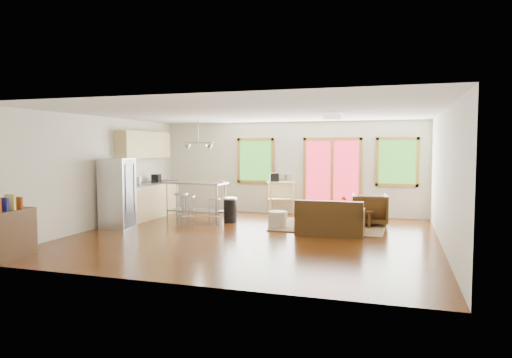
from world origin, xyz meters
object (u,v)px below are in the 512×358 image
(coffee_table, at_px, (353,211))
(kitchen_cart, at_px, (280,186))
(rug, at_px, (330,227))
(armchair, at_px, (370,208))
(refrigerator, at_px, (117,193))
(island, at_px, (196,194))
(loveseat, at_px, (330,221))
(ottoman, at_px, (316,214))

(coffee_table, xyz_separation_m, kitchen_cart, (-2.15, 1.39, 0.44))
(rug, bearing_deg, armchair, 33.39)
(rug, xyz_separation_m, refrigerator, (-4.75, -1.53, 0.80))
(coffee_table, bearing_deg, armchair, 33.58)
(coffee_table, distance_m, island, 3.94)
(coffee_table, height_order, island, island)
(loveseat, relative_size, armchair, 1.71)
(coffee_table, distance_m, refrigerator, 5.58)
(island, distance_m, kitchen_cart, 2.51)
(ottoman, xyz_separation_m, refrigerator, (-4.30, -2.23, 0.62))
(kitchen_cart, bearing_deg, rug, -46.18)
(rug, height_order, coffee_table, coffee_table)
(armchair, distance_m, ottoman, 1.35)
(rug, relative_size, coffee_table, 2.29)
(loveseat, distance_m, coffee_table, 1.28)
(rug, xyz_separation_m, island, (-3.41, -0.06, 0.67))
(loveseat, xyz_separation_m, refrigerator, (-4.88, -0.62, 0.51))
(kitchen_cart, bearing_deg, armchair, -24.28)
(armchair, height_order, island, island)
(island, bearing_deg, armchair, 8.48)
(loveseat, bearing_deg, refrigerator, -173.99)
(ottoman, bearing_deg, rug, -57.72)
(coffee_table, xyz_separation_m, refrigerator, (-5.24, -1.85, 0.46))
(coffee_table, relative_size, kitchen_cart, 0.95)
(refrigerator, xyz_separation_m, kitchen_cart, (3.10, 3.24, -0.02))
(rug, height_order, ottoman, ottoman)
(kitchen_cart, bearing_deg, coffee_table, -32.96)
(refrigerator, height_order, island, refrigerator)
(rug, xyz_separation_m, kitchen_cart, (-1.65, 1.72, 0.78))
(armchair, height_order, kitchen_cart, kitchen_cart)
(coffee_table, bearing_deg, refrigerator, -160.53)
(rug, height_order, loveseat, loveseat)
(coffee_table, height_order, refrigerator, refrigerator)
(loveseat, xyz_separation_m, ottoman, (-0.58, 1.61, -0.11))
(rug, bearing_deg, island, -178.96)
(coffee_table, bearing_deg, rug, -146.75)
(loveseat, bearing_deg, rug, 97.23)
(rug, distance_m, armchair, 1.13)
(refrigerator, distance_m, island, 1.98)
(ottoman, relative_size, kitchen_cart, 0.50)
(coffee_table, bearing_deg, kitchen_cart, 147.04)
(kitchen_cart, bearing_deg, island, -134.78)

